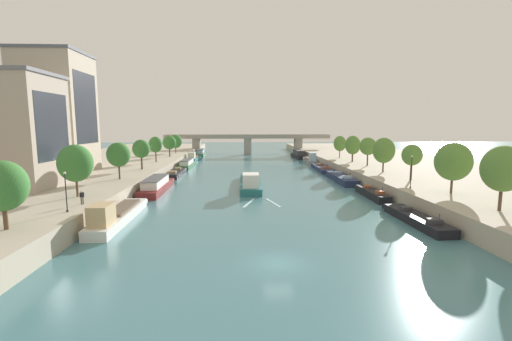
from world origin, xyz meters
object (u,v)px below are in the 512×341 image
object	(u,v)px
moored_boat_left_lone	(176,173)
tree_left_second	(169,143)
moored_boat_left_second	(194,158)
moored_boat_right_downstream	(416,219)
moored_boat_left_upstream	(187,164)
tree_right_by_lamp	(368,146)
tree_left_end_of_row	(175,141)
tree_right_end_of_row	(384,150)
moored_boat_right_upstream	(322,168)
person_on_quay	(82,196)
moored_boat_right_midway	(341,178)
bridge_far	(248,142)
lamppost_left_bank	(66,190)
tree_right_third	(412,155)
moored_boat_right_near	(298,155)
moored_boat_right_gap_after	(310,160)
tree_left_nearest	(2,186)
moored_boat_left_end	(157,185)
tree_left_far	(155,145)
moored_boat_right_second	(372,193)
tree_right_nearest	(503,169)
tree_left_distant	(141,149)
lamppost_right_bank	(411,170)
tree_left_midway	(118,155)
tree_right_second	(353,145)
moored_boat_left_gap_after	(117,215)
moored_boat_left_far	(201,153)
barge_midriver	(250,182)
tree_left_third	(75,163)
tree_right_far	(453,162)
tree_right_past_mid	(340,144)

from	to	relation	value
moored_boat_left_lone	tree_left_second	bearing A→B (deg)	104.39
moored_boat_left_second	moored_boat_right_downstream	bearing A→B (deg)	-64.04
moored_boat_left_upstream	tree_right_by_lamp	xyz separation A→B (m)	(42.90, -18.60, 5.83)
tree_left_end_of_row	tree_right_end_of_row	distance (m)	68.22
moored_boat_right_upstream	person_on_quay	bearing A→B (deg)	-130.50
tree_left_end_of_row	person_on_quay	world-z (taller)	tree_left_end_of_row
moored_boat_right_midway	bridge_far	distance (m)	67.11
tree_right_end_of_row	bridge_far	distance (m)	72.85
moored_boat_left_lone	lamppost_left_bank	world-z (taller)	lamppost_left_bank
tree_right_third	tree_left_end_of_row	bearing A→B (deg)	130.33
moored_boat_right_near	tree_right_by_lamp	xyz separation A→B (m)	(8.20, -43.23, 5.58)
moored_boat_right_gap_after	tree_left_nearest	size ratio (longest dim) A/B	2.23
moored_boat_left_end	tree_left_second	bearing A→B (deg)	97.90
moored_boat_left_end	moored_boat_left_second	size ratio (longest dim) A/B	1.07
tree_left_second	tree_left_far	bearing A→B (deg)	-91.96
moored_boat_right_upstream	moored_boat_right_near	world-z (taller)	moored_boat_right_near
moored_boat_right_second	tree_right_end_of_row	bearing A→B (deg)	60.54
moored_boat_right_midway	tree_right_nearest	size ratio (longest dim) A/B	2.16
moored_boat_left_lone	tree_right_third	xyz separation A→B (m)	(43.02, -23.72, 6.02)
moored_boat_right_downstream	moored_boat_right_near	xyz separation A→B (m)	(-0.38, 80.27, 0.64)
moored_boat_right_downstream	tree_left_distant	xyz separation A→B (m)	(-41.05, 33.17, 6.08)
moored_boat_right_midway	lamppost_right_bank	size ratio (longest dim) A/B	3.17
tree_left_midway	tree_right_second	world-z (taller)	tree_right_second
moored_boat_left_gap_after	moored_boat_left_upstream	distance (m)	53.82
moored_boat_right_downstream	bridge_far	size ratio (longest dim) A/B	0.20
moored_boat_left_second	lamppost_left_bank	distance (m)	75.27
moored_boat_right_upstream	tree_left_end_of_row	distance (m)	49.93
moored_boat_left_far	moored_boat_right_upstream	bearing A→B (deg)	-50.82
tree_left_far	tree_right_end_of_row	size ratio (longest dim) A/B	0.93
moored_boat_left_upstream	tree_right_second	distance (m)	43.81
moored_boat_left_far	tree_right_third	size ratio (longest dim) A/B	2.39
barge_midriver	moored_boat_left_gap_after	bearing A→B (deg)	-125.80
moored_boat_right_near	lamppost_left_bank	world-z (taller)	lamppost_left_bank
tree_right_third	tree_right_second	size ratio (longest dim) A/B	0.92
tree_left_nearest	person_on_quay	bearing A→B (deg)	76.13
moored_boat_left_lone	tree_right_second	size ratio (longest dim) A/B	2.17
moored_boat_right_near	bridge_far	world-z (taller)	bridge_far
moored_boat_left_lone	tree_right_end_of_row	xyz separation A→B (m)	(42.46, -13.84, 6.07)
moored_boat_right_second	tree_right_by_lamp	bearing A→B (deg)	71.45
tree_left_second	moored_boat_left_gap_after	bearing A→B (deg)	-84.73
moored_boat_left_second	tree_right_by_lamp	world-z (taller)	tree_right_by_lamp
moored_boat_left_end	tree_left_nearest	distance (m)	30.62
tree_left_nearest	lamppost_right_bank	distance (m)	48.99
moored_boat_right_midway	tree_left_third	xyz separation A→B (m)	(-41.79, -24.54, 6.05)
moored_boat_right_upstream	tree_left_midway	distance (m)	49.86
tree_left_distant	tree_left_nearest	bearing A→B (deg)	-90.74
moored_boat_right_downstream	tree_right_by_lamp	distance (m)	38.37
moored_boat_left_second	tree_left_second	size ratio (longest dim) A/B	2.56
tree_right_far	moored_boat_right_upstream	bearing A→B (deg)	100.35
tree_right_nearest	tree_right_past_mid	bearing A→B (deg)	90.13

